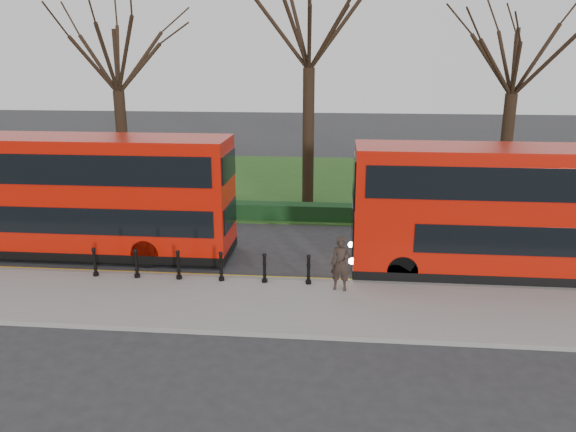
# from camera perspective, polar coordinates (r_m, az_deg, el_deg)

# --- Properties ---
(ground) EXTENTS (120.00, 120.00, 0.00)m
(ground) POSITION_cam_1_polar(r_m,az_deg,el_deg) (20.89, -5.21, -5.53)
(ground) COLOR #28282B
(ground) RESTS_ON ground
(pavement) EXTENTS (60.00, 4.00, 0.15)m
(pavement) POSITION_cam_1_polar(r_m,az_deg,el_deg) (18.16, -6.96, -8.74)
(pavement) COLOR gray
(pavement) RESTS_ON ground
(kerb) EXTENTS (60.00, 0.25, 0.16)m
(kerb) POSITION_cam_1_polar(r_m,az_deg,el_deg) (19.95, -5.74, -6.37)
(kerb) COLOR slate
(kerb) RESTS_ON ground
(grass_verge) EXTENTS (60.00, 18.00, 0.06)m
(grass_verge) POSITION_cam_1_polar(r_m,az_deg,el_deg) (35.12, -0.75, 3.47)
(grass_verge) COLOR #284F1A
(grass_verge) RESTS_ON ground
(hedge) EXTENTS (60.00, 0.90, 0.80)m
(hedge) POSITION_cam_1_polar(r_m,az_deg,el_deg) (27.13, -2.62, 0.50)
(hedge) COLOR black
(hedge) RESTS_ON ground
(yellow_line_outer) EXTENTS (60.00, 0.10, 0.01)m
(yellow_line_outer) POSITION_cam_1_polar(r_m,az_deg,el_deg) (20.25, -5.58, -6.23)
(yellow_line_outer) COLOR yellow
(yellow_line_outer) RESTS_ON ground
(yellow_line_inner) EXTENTS (60.00, 0.10, 0.01)m
(yellow_line_inner) POSITION_cam_1_polar(r_m,az_deg,el_deg) (20.43, -5.47, -6.02)
(yellow_line_inner) COLOR yellow
(yellow_line_inner) RESTS_ON ground
(tree_left) EXTENTS (6.82, 6.82, 10.66)m
(tree_left) POSITION_cam_1_polar(r_m,az_deg,el_deg) (31.36, -17.13, 15.50)
(tree_left) COLOR black
(tree_left) RESTS_ON ground
(tree_mid) EXTENTS (8.22, 8.22, 12.84)m
(tree_mid) POSITION_cam_1_polar(r_m,az_deg,el_deg) (29.19, 2.19, 19.32)
(tree_mid) COLOR black
(tree_mid) RESTS_ON ground
(tree_right) EXTENTS (6.80, 6.80, 10.62)m
(tree_right) POSITION_cam_1_polar(r_m,az_deg,el_deg) (30.24, 22.14, 15.01)
(tree_right) COLOR black
(tree_right) RESTS_ON ground
(bollard_row) EXTENTS (7.67, 0.15, 1.00)m
(bollard_row) POSITION_cam_1_polar(r_m,az_deg,el_deg) (19.64, -8.96, -5.05)
(bollard_row) COLOR black
(bollard_row) RESTS_ON pavement
(bus_lead) EXTENTS (11.78, 2.70, 4.69)m
(bus_lead) POSITION_cam_1_polar(r_m,az_deg,el_deg) (23.27, -20.32, 1.87)
(bus_lead) COLOR #B81205
(bus_lead) RESTS_ON ground
(bus_rear) EXTENTS (11.67, 2.68, 4.65)m
(bus_rear) POSITION_cam_1_polar(r_m,az_deg,el_deg) (21.18, 22.60, 0.25)
(bus_rear) COLOR #B81205
(bus_rear) RESTS_ON ground
(pedestrian) EXTENTS (0.72, 0.53, 1.82)m
(pedestrian) POSITION_cam_1_polar(r_m,az_deg,el_deg) (18.54, 5.39, -4.85)
(pedestrian) COLOR #2C211C
(pedestrian) RESTS_ON pavement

